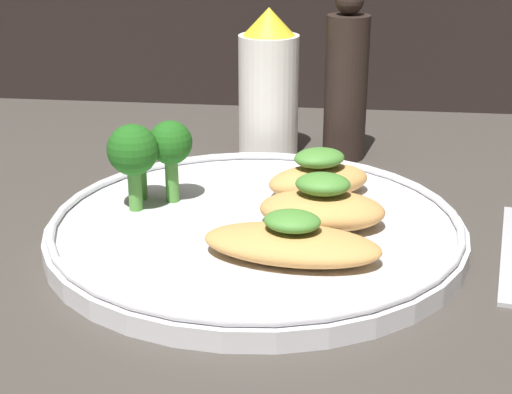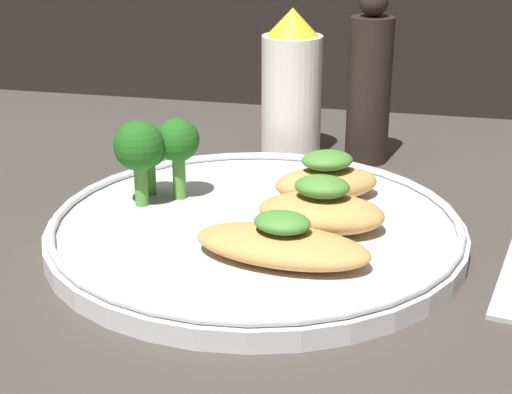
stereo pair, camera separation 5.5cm
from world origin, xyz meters
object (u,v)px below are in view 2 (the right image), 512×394
sauce_bottle (292,87)px  plate (256,228)px  broccoli_bunch (154,147)px  pepper_grinder (369,84)px

sauce_bottle → plate: bearing=-86.4°
broccoli_bunch → pepper_grinder: 22.62cm
sauce_bottle → pepper_grinder: pepper_grinder is taller
plate → sauce_bottle: size_ratio=2.16×
pepper_grinder → sauce_bottle: bearing=180.0°
plate → pepper_grinder: 21.73cm
plate → pepper_grinder: size_ratio=1.89×
pepper_grinder → broccoli_bunch: bearing=-129.4°
sauce_bottle → pepper_grinder: (7.16, 0.00, 0.61)cm
sauce_bottle → broccoli_bunch: bearing=-112.3°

